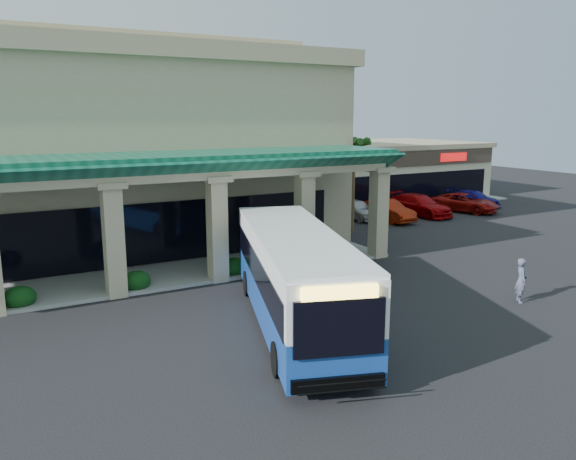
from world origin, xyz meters
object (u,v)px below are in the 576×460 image
car_white (387,211)px  car_extra (474,198)px  car_silver (356,209)px  car_gray (465,203)px  transit_bus (295,279)px  pedestrian (521,280)px  car_red (418,205)px

car_white → car_extra: bearing=6.7°
car_silver → car_gray: size_ratio=0.81×
transit_bus → pedestrian: size_ratio=6.72×
transit_bus → car_extra: transit_bus is taller
car_silver → car_red: (4.87, -1.11, 0.08)m
car_silver → car_red: size_ratio=0.77×
car_gray → car_extra: bearing=10.4°
car_white → car_extra: size_ratio=1.02×
transit_bus → car_gray: (23.36, 14.24, -0.97)m
car_extra → car_gray: bearing=-161.6°
car_gray → pedestrian: bearing=-150.9°
transit_bus → car_white: transit_bus is taller
car_gray → car_extra: 3.14m
car_silver → car_extra: car_silver is taller
transit_bus → car_silver: transit_bus is taller
car_silver → car_gray: 9.28m
car_white → car_gray: (7.72, 0.13, -0.03)m
transit_bus → car_red: bearing=56.3°
car_white → car_extra: car_white is taller
car_white → car_gray: car_white is taller
pedestrian → car_red: 19.74m
pedestrian → car_gray: (14.27, 16.53, -0.18)m
car_red → car_gray: (4.27, -0.48, -0.07)m
car_white → car_red: car_red is taller
transit_bus → car_silver: bearing=66.7°
pedestrian → car_extra: pedestrian is taller
car_red → car_gray: car_red is taller
pedestrian → car_gray: pedestrian is taller
transit_bus → car_silver: (14.22, 15.84, -0.97)m
pedestrian → car_extra: size_ratio=0.40×
car_gray → car_silver: bearing=150.0°
car_white → transit_bus: bearing=-140.7°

